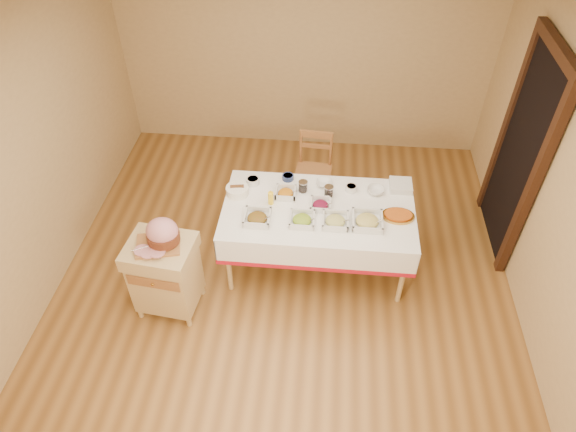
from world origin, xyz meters
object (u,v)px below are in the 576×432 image
object	(u,v)px
ham_on_board	(162,234)
preserve_jar_left	(303,187)
preserve_jar_right	(329,192)
dining_chair	(314,170)
butcher_cart	(165,273)
bread_basket	(237,190)
plate_stack	(401,186)
brass_platter	(398,216)
dining_table	(318,221)
mustard_bottle	(271,198)

from	to	relation	value
ham_on_board	preserve_jar_left	bearing A→B (deg)	37.68
preserve_jar_left	preserve_jar_right	xyz separation A→B (m)	(0.25, -0.05, -0.00)
dining_chair	ham_on_board	size ratio (longest dim) A/B	2.24
butcher_cart	dining_chair	world-z (taller)	dining_chair
bread_basket	plate_stack	xyz separation A→B (m)	(1.59, 0.23, -0.01)
preserve_jar_left	bread_basket	xyz separation A→B (m)	(-0.63, -0.10, -0.01)
dining_chair	plate_stack	world-z (taller)	dining_chair
preserve_jar_right	brass_platter	size ratio (longest dim) A/B	0.37
dining_chair	preserve_jar_right	bearing A→B (deg)	-77.43
ham_on_board	preserve_jar_right	distance (m)	1.63
butcher_cart	dining_chair	size ratio (longest dim) A/B	0.93
ham_on_board	brass_platter	size ratio (longest dim) A/B	1.29
dining_table	plate_stack	size ratio (longest dim) A/B	8.43
ham_on_board	brass_platter	bearing A→B (deg)	16.02
butcher_cart	preserve_jar_left	size ratio (longest dim) A/B	7.09
dining_chair	preserve_jar_left	bearing A→B (deg)	-95.76
preserve_jar_right	plate_stack	bearing A→B (deg)	14.55
dining_chair	ham_on_board	xyz separation A→B (m)	(-1.22, -1.63, 0.48)
butcher_cart	ham_on_board	world-z (taller)	ham_on_board
plate_stack	bread_basket	bearing A→B (deg)	-171.71
butcher_cart	preserve_jar_left	xyz separation A→B (m)	(1.18, 0.91, 0.35)
mustard_bottle	ham_on_board	bearing A→B (deg)	-141.83
preserve_jar_left	plate_stack	bearing A→B (deg)	7.88
butcher_cart	dining_chair	distance (m)	2.08
preserve_jar_left	brass_platter	bearing A→B (deg)	-18.05
dining_chair	preserve_jar_right	xyz separation A→B (m)	(0.18, -0.79, 0.36)
dining_table	preserve_jar_left	distance (m)	0.37
ham_on_board	bread_basket	bearing A→B (deg)	56.90
mustard_bottle	plate_stack	size ratio (longest dim) A/B	0.77
mustard_bottle	brass_platter	world-z (taller)	mustard_bottle
dining_table	mustard_bottle	bearing A→B (deg)	176.07
brass_platter	preserve_jar_left	bearing A→B (deg)	161.95
bread_basket	brass_platter	bearing A→B (deg)	-7.26
dining_table	bread_basket	distance (m)	0.84
preserve_jar_left	bread_basket	bearing A→B (deg)	-171.08
preserve_jar_right	plate_stack	size ratio (longest dim) A/B	0.53
plate_stack	ham_on_board	bearing A→B (deg)	-154.19
mustard_bottle	dining_table	bearing A→B (deg)	-3.93
dining_chair	ham_on_board	bearing A→B (deg)	-126.82
dining_chair	butcher_cart	bearing A→B (deg)	-127.18
ham_on_board	preserve_jar_left	world-z (taller)	ham_on_board
preserve_jar_left	bread_basket	world-z (taller)	preserve_jar_left
butcher_cart	ham_on_board	bearing A→B (deg)	38.13
ham_on_board	preserve_jar_right	world-z (taller)	ham_on_board
ham_on_board	bread_basket	distance (m)	0.94
dining_table	butcher_cart	distance (m)	1.51
ham_on_board	mustard_bottle	world-z (taller)	ham_on_board
ham_on_board	preserve_jar_left	size ratio (longest dim) A/B	3.41
butcher_cart	preserve_jar_right	bearing A→B (deg)	31.04
butcher_cart	brass_platter	distance (m)	2.20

